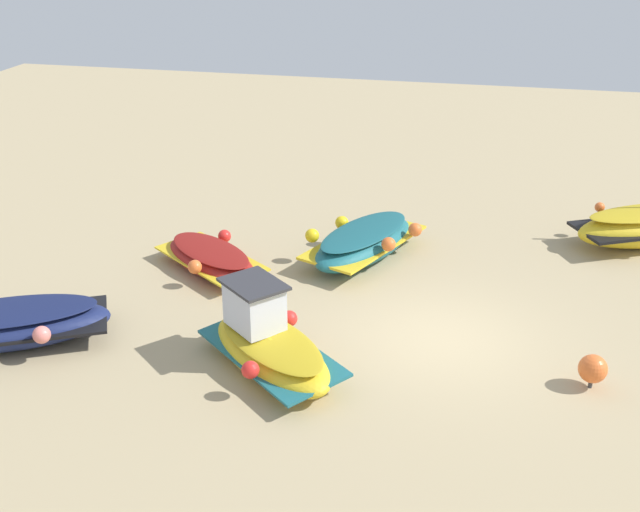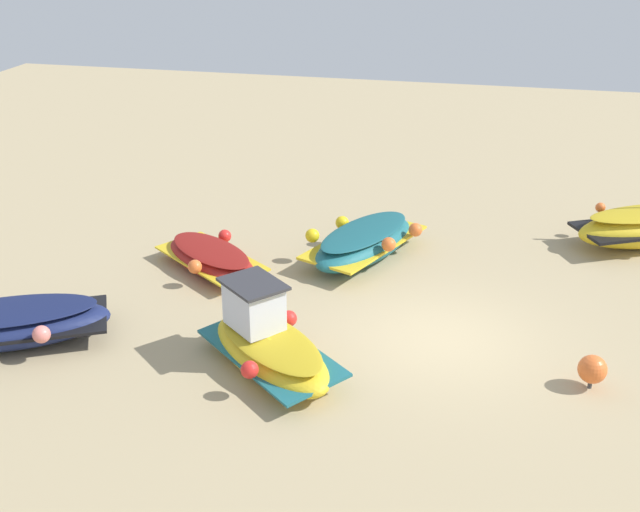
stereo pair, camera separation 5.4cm
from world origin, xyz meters
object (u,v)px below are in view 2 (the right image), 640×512
Objects in this scene: fishing_boat_0 at (10,324)px; fishing_boat_4 at (364,242)px; fishing_boat_2 at (268,344)px; fishing_boat_3 at (211,258)px; mooring_buoy_0 at (592,369)px.

fishing_boat_4 is (-6.36, -5.90, 0.00)m from fishing_boat_0.
fishing_boat_4 is (-0.90, -5.60, -0.09)m from fishing_boat_2.
fishing_boat_3 is (-2.79, -4.30, -0.11)m from fishing_boat_0.
mooring_buoy_0 is at bearing 69.43° from fishing_boat_4.
mooring_buoy_0 is at bearing -132.82° from fishing_boat_2.
fishing_boat_0 is at bearing -24.35° from fishing_boat_4.
fishing_boat_0 is 11.62m from mooring_buoy_0.
fishing_boat_0 is 1.06× the size of fishing_boat_4.
fishing_boat_3 is at bearing 29.69° from fishing_boat_0.
fishing_boat_4 is (-3.56, -1.60, 0.11)m from fishing_boat_3.
mooring_buoy_0 is (-6.12, -0.68, -0.12)m from fishing_boat_2.
fishing_boat_4 reaches higher than fishing_boat_0.
fishing_boat_0 is 5.13m from fishing_boat_3.
fishing_boat_2 is 1.05× the size of fishing_boat_3.
fishing_boat_0 is at bearing 93.31° from fishing_boat_3.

